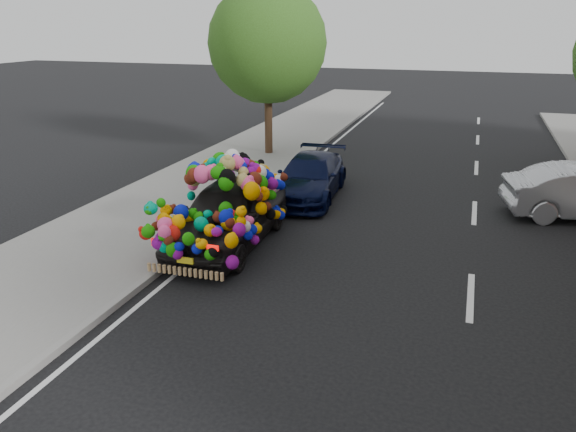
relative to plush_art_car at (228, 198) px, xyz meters
The scene contains 7 objects.
ground 2.22m from the plush_art_car, 31.54° to the right, with size 100.00×100.00×0.00m, color black.
sidewalk 3.00m from the plush_art_car, 158.86° to the right, with size 4.00×60.00×0.12m, color gray.
kerb 1.59m from the plush_art_car, 124.01° to the right, with size 0.15×60.00×0.13m, color gray.
lane_markings 5.46m from the plush_art_car, 10.97° to the right, with size 6.00×50.00×0.01m, color silver, non-canonical shape.
tree_near_sidewalk 9.23m from the plush_art_car, 104.15° to the left, with size 4.20×4.20×6.13m.
plush_art_car is the anchor object (origin of this frame).
navy_sedan 4.05m from the plush_art_car, 79.30° to the left, with size 1.65×4.07×1.18m, color black.
Camera 1 is at (3.29, -9.79, 4.79)m, focal length 35.00 mm.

